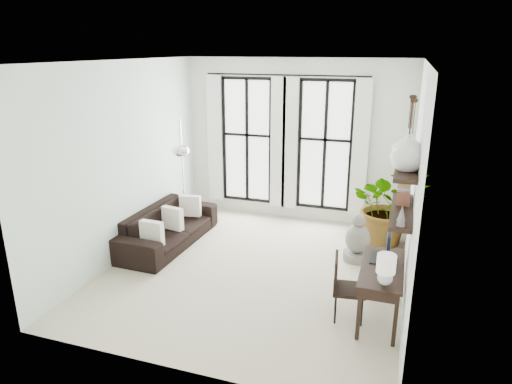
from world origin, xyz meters
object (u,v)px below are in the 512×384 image
at_px(desk, 382,272).
at_px(arc_lamp, 181,146).
at_px(desk_chair, 343,283).
at_px(sofa, 168,227).
at_px(buddha, 357,241).
at_px(plant, 388,205).

xyz_separation_m(desk, arc_lamp, (-3.64, 1.74, 1.02)).
bearing_deg(desk_chair, desk, 2.11).
relative_size(sofa, desk, 1.83).
distance_m(desk_chair, buddha, 1.79).
bearing_deg(desk, buddha, 105.43).
height_order(sofa, buddha, buddha).
height_order(sofa, desk, desk).
bearing_deg(buddha, desk, -74.57).
bearing_deg(desk, arc_lamp, 154.53).
bearing_deg(arc_lamp, desk_chair, -29.66).
xyz_separation_m(sofa, desk_chair, (3.29, -1.37, 0.16)).
relative_size(arc_lamp, buddha, 2.76).
height_order(plant, desk_chair, plant).
xyz_separation_m(sofa, arc_lamp, (0.10, 0.44, 1.38)).
bearing_deg(sofa, buddha, -80.89).
bearing_deg(desk, desk_chair, -170.17).
height_order(sofa, desk_chair, desk_chair).
relative_size(plant, desk, 1.15).
bearing_deg(buddha, sofa, -172.90).
xyz_separation_m(plant, desk, (0.06, -2.57, -0.02)).
bearing_deg(arc_lamp, sofa, -103.04).
relative_size(sofa, plant, 1.59).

